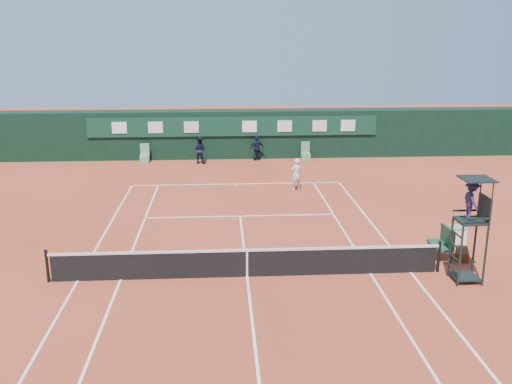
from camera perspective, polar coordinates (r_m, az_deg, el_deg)
ground at (r=18.94m, az=-0.90°, el=-8.46°), size 90.00×90.00×0.00m
court_lines at (r=18.94m, az=-0.90°, el=-8.44°), size 11.05×23.85×0.01m
tennis_net at (r=18.74m, az=-0.90°, el=-7.04°), size 12.90×0.10×1.10m
back_wall at (r=36.55m, az=-2.29°, el=5.85°), size 40.00×1.65×3.00m
linesman_chair_left at (r=35.85m, az=-11.06°, el=3.44°), size 0.55×0.50×1.15m
linesman_chair_right at (r=35.93m, az=4.98°, el=3.70°), size 0.55×0.50×1.15m
umpire_chair at (r=19.02m, az=20.77°, el=-1.52°), size 0.96×0.95×3.42m
player_bench at (r=21.34m, az=18.22°, el=-4.72°), size 0.56×1.20×1.10m
tennis_bag at (r=21.61m, az=19.91°, el=-5.84°), size 0.66×0.97×0.33m
cooler at (r=23.04m, az=19.45°, el=-4.04°), size 0.57×0.57×0.65m
tennis_ball at (r=29.82m, az=5.25°, el=0.63°), size 0.06×0.06×0.06m
player at (r=28.89m, az=4.05°, el=1.78°), size 0.71×0.64×1.64m
ball_kid_left at (r=34.97m, az=-5.66°, el=4.21°), size 0.98×0.88×1.66m
ball_kid_right at (r=35.59m, az=0.10°, el=4.39°), size 0.97×0.56×1.55m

